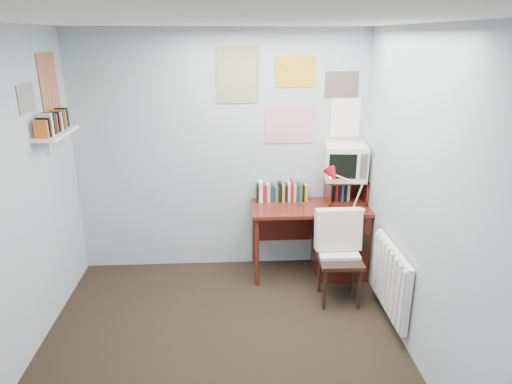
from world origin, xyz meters
TOP-DOWN VIEW (x-y plane):
  - ground at (0.00, 0.00)m, footprint 3.50×3.50m
  - back_wall at (0.00, 1.75)m, footprint 3.00×0.02m
  - right_wall at (1.50, 0.00)m, footprint 0.02×3.50m
  - ceiling at (0.00, 0.00)m, footprint 3.00×3.50m
  - desk at (1.17, 1.48)m, footprint 1.20×0.55m
  - desk_chair at (1.10, 0.91)m, footprint 0.45×0.43m
  - desk_lamp at (1.37, 1.28)m, footprint 0.28×0.25m
  - tv_riser at (1.29, 1.59)m, footprint 0.40×0.30m
  - crt_tv at (1.27, 1.61)m, footprint 0.45×0.42m
  - book_row at (0.66, 1.66)m, footprint 0.60×0.14m
  - radiator at (1.46, 0.55)m, footprint 0.09×0.80m
  - wall_shelf at (-1.40, 1.10)m, footprint 0.20×0.62m
  - posters_back at (0.70, 1.74)m, footprint 1.20×0.01m
  - posters_left at (-1.49, 1.10)m, footprint 0.01×0.70m

SIDE VIEW (x-z plane):
  - ground at x=0.00m, z-range 0.00..0.00m
  - desk at x=1.17m, z-range 0.03..0.79m
  - radiator at x=1.46m, z-range 0.12..0.72m
  - desk_chair at x=1.10m, z-range 0.00..0.85m
  - book_row at x=0.66m, z-range 0.76..0.98m
  - tv_riser at x=1.29m, z-range 0.76..1.01m
  - desk_lamp at x=1.37m, z-range 0.76..1.14m
  - crt_tv at x=1.27m, z-range 1.01..1.40m
  - back_wall at x=0.00m, z-range 0.00..2.50m
  - right_wall at x=1.50m, z-range 0.00..2.50m
  - wall_shelf at x=-1.40m, z-range 1.50..1.74m
  - posters_back at x=0.70m, z-range 1.40..2.30m
  - posters_left at x=-1.49m, z-range 1.70..2.30m
  - ceiling at x=0.00m, z-range 2.49..2.51m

